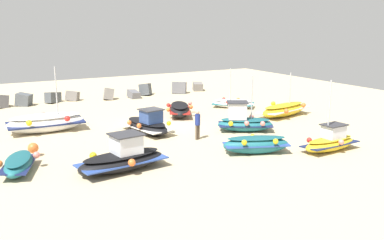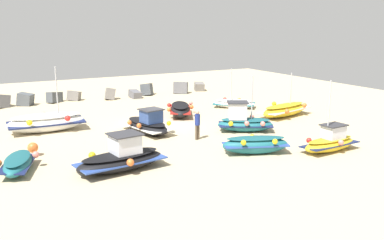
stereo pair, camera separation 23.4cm
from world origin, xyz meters
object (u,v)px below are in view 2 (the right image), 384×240
(fishing_boat_1, at_px, (180,109))
(mooring_buoy_0, at_px, (33,148))
(fishing_boat_2, at_px, (244,121))
(fishing_boat_0, at_px, (121,158))
(fishing_boat_3, at_px, (330,142))
(fishing_boat_4, at_px, (47,122))
(fishing_boat_6, at_px, (234,103))
(fishing_boat_8, at_px, (18,164))
(fishing_boat_5, at_px, (147,125))
(fishing_boat_7, at_px, (285,110))
(person_walking, at_px, (197,123))
(fishing_boat_9, at_px, (255,144))

(fishing_boat_1, bearing_deg, mooring_buoy_0, 140.80)
(fishing_boat_2, distance_m, mooring_buoy_0, 12.55)
(fishing_boat_0, distance_m, fishing_boat_3, 11.09)
(fishing_boat_2, relative_size, mooring_buoy_0, 5.11)
(fishing_boat_4, relative_size, fishing_boat_6, 1.42)
(fishing_boat_1, distance_m, fishing_boat_8, 14.10)
(fishing_boat_2, height_order, fishing_boat_5, fishing_boat_2)
(fishing_boat_3, height_order, mooring_buoy_0, fishing_boat_3)
(fishing_boat_8, bearing_deg, fishing_boat_7, 120.23)
(fishing_boat_7, bearing_deg, fishing_boat_2, 9.34)
(fishing_boat_1, distance_m, person_walking, 6.65)
(fishing_boat_0, relative_size, fishing_boat_7, 0.92)
(fishing_boat_9, relative_size, mooring_buoy_0, 5.10)
(fishing_boat_8, height_order, mooring_buoy_0, fishing_boat_8)
(fishing_boat_8, bearing_deg, fishing_boat_4, 179.17)
(fishing_boat_1, xyz_separation_m, fishing_boat_4, (-9.45, -0.12, 0.12))
(fishing_boat_5, height_order, fishing_boat_8, fishing_boat_5)
(fishing_boat_0, relative_size, fishing_boat_1, 1.15)
(fishing_boat_5, relative_size, fishing_boat_8, 1.24)
(person_walking, bearing_deg, fishing_boat_5, -159.00)
(mooring_buoy_0, bearing_deg, fishing_boat_9, -26.30)
(fishing_boat_6, relative_size, mooring_buoy_0, 4.70)
(fishing_boat_3, bearing_deg, fishing_boat_5, 127.01)
(fishing_boat_0, relative_size, fishing_boat_2, 1.21)
(fishing_boat_8, relative_size, person_walking, 1.95)
(fishing_boat_7, xyz_separation_m, fishing_boat_8, (-18.71, -3.51, -0.08))
(fishing_boat_2, relative_size, fishing_boat_6, 1.09)
(fishing_boat_3, xyz_separation_m, mooring_buoy_0, (-14.09, 6.62, -0.05))
(fishing_boat_9, distance_m, mooring_buoy_0, 11.49)
(fishing_boat_6, relative_size, fishing_boat_8, 1.01)
(fishing_boat_0, bearing_deg, fishing_boat_5, 50.14)
(fishing_boat_9, bearing_deg, fishing_boat_1, -73.05)
(fishing_boat_3, height_order, fishing_boat_5, fishing_boat_3)
(fishing_boat_0, distance_m, mooring_buoy_0, 5.34)
(mooring_buoy_0, bearing_deg, person_walking, -7.73)
(fishing_boat_1, bearing_deg, fishing_boat_2, -140.34)
(fishing_boat_9, bearing_deg, mooring_buoy_0, -4.92)
(fishing_boat_5, bearing_deg, person_walking, 24.06)
(fishing_boat_0, relative_size, fishing_boat_9, 1.21)
(fishing_boat_1, bearing_deg, fishing_boat_5, 156.54)
(fishing_boat_1, height_order, mooring_buoy_0, fishing_boat_1)
(mooring_buoy_0, bearing_deg, fishing_boat_4, 71.68)
(fishing_boat_3, bearing_deg, mooring_buoy_0, 151.39)
(fishing_boat_4, bearing_deg, fishing_boat_0, 101.76)
(fishing_boat_2, xyz_separation_m, fishing_boat_4, (-10.87, 5.85, -0.03))
(fishing_boat_0, relative_size, fishing_boat_6, 1.31)
(fishing_boat_5, bearing_deg, fishing_boat_2, 54.93)
(fishing_boat_0, xyz_separation_m, fishing_boat_4, (-1.61, 9.19, 0.03))
(fishing_boat_5, relative_size, mooring_buoy_0, 5.77)
(fishing_boat_4, height_order, fishing_boat_8, fishing_boat_4)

